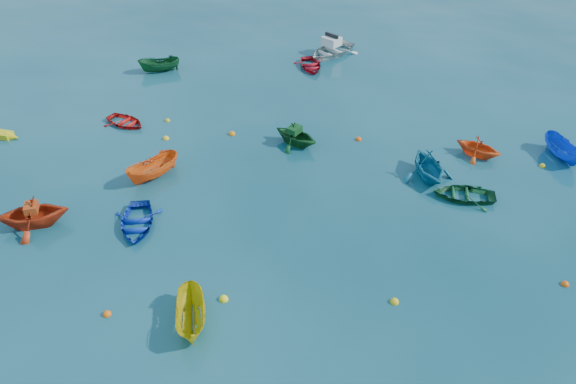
% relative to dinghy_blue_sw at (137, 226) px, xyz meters
% --- Properties ---
extents(ground, '(160.00, 160.00, 0.00)m').
position_rel_dinghy_blue_sw_xyz_m(ground, '(5.30, -0.29, 0.00)').
color(ground, '#093543').
rests_on(ground, ground).
extents(dinghy_blue_sw, '(3.44, 3.72, 0.63)m').
position_rel_dinghy_blue_sw_xyz_m(dinghy_blue_sw, '(0.00, 0.00, 0.00)').
color(dinghy_blue_sw, '#0E32B8').
rests_on(dinghy_blue_sw, ground).
extents(dinghy_orange_w, '(4.08, 4.01, 1.63)m').
position_rel_dinghy_blue_sw_xyz_m(dinghy_orange_w, '(-4.19, -1.86, 0.00)').
color(dinghy_orange_w, red).
rests_on(dinghy_orange_w, ground).
extents(sampan_yellow_mid, '(2.49, 3.02, 1.12)m').
position_rel_dinghy_blue_sw_xyz_m(sampan_yellow_mid, '(5.35, -3.76, 0.00)').
color(sampan_yellow_mid, gold).
rests_on(sampan_yellow_mid, ground).
extents(dinghy_green_e, '(3.38, 2.80, 0.61)m').
position_rel_dinghy_blue_sw_xyz_m(dinghy_green_e, '(12.88, 8.33, 0.00)').
color(dinghy_green_e, '#13542C').
rests_on(dinghy_green_e, ground).
extents(dinghy_cyan_se, '(3.83, 3.93, 1.57)m').
position_rel_dinghy_blue_sw_xyz_m(dinghy_cyan_se, '(10.89, 9.32, 0.00)').
color(dinghy_cyan_se, '#187396').
rests_on(dinghy_cyan_se, ground).
extents(dinghy_red_nw, '(2.82, 2.20, 0.54)m').
position_rel_dinghy_blue_sw_xyz_m(dinghy_red_nw, '(-6.32, 7.30, 0.00)').
color(dinghy_red_nw, red).
rests_on(dinghy_red_nw, ground).
extents(sampan_orange_n, '(1.99, 3.23, 1.17)m').
position_rel_dinghy_blue_sw_xyz_m(sampan_orange_n, '(-1.56, 3.49, 0.00)').
color(sampan_orange_n, orange).
rests_on(sampan_orange_n, ground).
extents(dinghy_green_n, '(3.02, 2.74, 1.38)m').
position_rel_dinghy_blue_sw_xyz_m(dinghy_green_n, '(3.59, 9.44, 0.00)').
color(dinghy_green_n, '#114A1D').
rests_on(dinghy_green_n, ground).
extents(sampan_blue_far, '(2.60, 2.95, 1.11)m').
position_rel_dinghy_blue_sw_xyz_m(sampan_blue_far, '(16.93, 14.11, 0.00)').
color(sampan_blue_far, blue).
rests_on(sampan_blue_far, ground).
extents(dinghy_red_far, '(3.33, 3.50, 0.59)m').
position_rel_dinghy_blue_sw_xyz_m(dinghy_red_far, '(0.32, 19.20, 0.00)').
color(dinghy_red_far, '#B10E1D').
rests_on(dinghy_red_far, ground).
extents(dinghy_orange_far, '(2.77, 2.52, 1.26)m').
position_rel_dinghy_blue_sw_xyz_m(dinghy_orange_far, '(12.84, 12.44, 0.00)').
color(dinghy_orange_far, '#EB5016').
rests_on(dinghy_orange_far, ground).
extents(sampan_green_far, '(2.85, 2.58, 1.09)m').
position_rel_dinghy_blue_sw_xyz_m(sampan_green_far, '(-8.84, 14.28, 0.00)').
color(sampan_green_far, '#135426').
rests_on(sampan_green_far, ground).
extents(motorboat_white, '(4.06, 4.78, 1.44)m').
position_rel_dinghy_blue_sw_xyz_m(motorboat_white, '(0.74, 22.08, 0.00)').
color(motorboat_white, silver).
rests_on(motorboat_white, ground).
extents(tarp_orange_a, '(0.87, 0.90, 0.35)m').
position_rel_dinghy_blue_sw_xyz_m(tarp_orange_a, '(-4.15, -1.83, 0.99)').
color(tarp_orange_a, '#B43C12').
rests_on(tarp_orange_a, dinghy_orange_w).
extents(tarp_green_b, '(0.71, 0.85, 0.37)m').
position_rel_dinghy_blue_sw_xyz_m(tarp_green_b, '(3.49, 9.46, 0.87)').
color(tarp_green_b, '#104219').
rests_on(tarp_green_b, dinghy_green_n).
extents(buoy_or_a, '(0.33, 0.33, 0.33)m').
position_rel_dinghy_blue_sw_xyz_m(buoy_or_a, '(2.17, -4.71, 0.00)').
color(buoy_or_a, '#F8600D').
rests_on(buoy_or_a, ground).
extents(buoy_ye_a, '(0.37, 0.37, 0.37)m').
position_rel_dinghy_blue_sw_xyz_m(buoy_ye_a, '(5.76, -2.22, 0.00)').
color(buoy_ye_a, yellow).
rests_on(buoy_ye_a, ground).
extents(buoy_or_b, '(0.32, 0.32, 0.32)m').
position_rel_dinghy_blue_sw_xyz_m(buoy_or_b, '(17.68, 4.16, 0.00)').
color(buoy_or_b, '#F4580D').
rests_on(buoy_or_b, ground).
extents(buoy_ye_b, '(0.32, 0.32, 0.32)m').
position_rel_dinghy_blue_sw_xyz_m(buoy_ye_b, '(-4.36, 8.66, 0.00)').
color(buoy_ye_b, gold).
rests_on(buoy_ye_b, ground).
extents(buoy_or_c, '(0.39, 0.39, 0.39)m').
position_rel_dinghy_blue_sw_xyz_m(buoy_or_c, '(-0.14, 8.90, 0.00)').
color(buoy_or_c, orange).
rests_on(buoy_or_c, ground).
extents(buoy_ye_c, '(0.35, 0.35, 0.35)m').
position_rel_dinghy_blue_sw_xyz_m(buoy_ye_c, '(11.79, 0.41, 0.00)').
color(buoy_ye_c, yellow).
rests_on(buoy_ye_c, ground).
extents(buoy_ye_d, '(0.36, 0.36, 0.36)m').
position_rel_dinghy_blue_sw_xyz_m(buoy_ye_d, '(-3.25, 6.90, 0.00)').
color(buoy_ye_d, yellow).
rests_on(buoy_ye_d, ground).
extents(buoy_or_e, '(0.34, 0.34, 0.34)m').
position_rel_dinghy_blue_sw_xyz_m(buoy_or_e, '(6.56, 11.35, 0.00)').
color(buoy_or_e, '#F2520D').
rests_on(buoy_or_e, ground).
extents(buoy_ye_e, '(0.33, 0.33, 0.33)m').
position_rel_dinghy_blue_sw_xyz_m(buoy_ye_e, '(16.12, 12.80, 0.00)').
color(buoy_ye_e, yellow).
rests_on(buoy_ye_e, ground).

